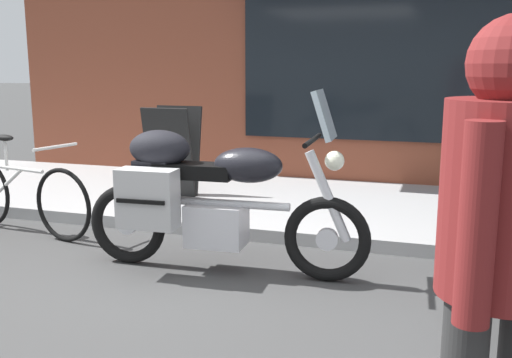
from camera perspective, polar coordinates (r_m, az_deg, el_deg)
ground_plane at (r=4.26m, az=-10.40°, el=-10.75°), size 80.00×80.00×0.00m
touring_motorcycle at (r=4.44m, az=-4.97°, el=-1.54°), size 2.23×0.74×1.40m
parked_bicycle at (r=5.92m, az=-21.69°, el=-1.44°), size 1.71×0.53×0.93m
pedestrian_walking at (r=1.90m, az=22.78°, el=-4.74°), size 0.49×0.53×1.71m
sandwich_board_sign at (r=6.62m, az=-8.05°, el=2.67°), size 0.55×0.42×0.99m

